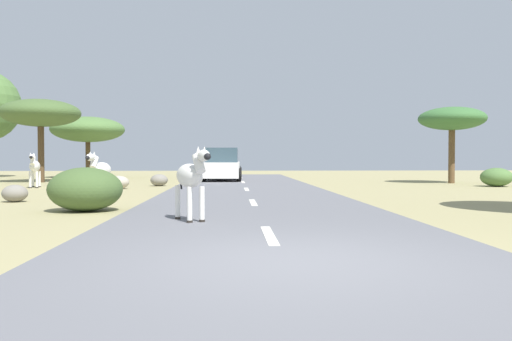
# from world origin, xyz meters

# --- Properties ---
(ground_plane) EXTENTS (90.00, 90.00, 0.00)m
(ground_plane) POSITION_xyz_m (0.00, 0.00, 0.00)
(ground_plane) COLOR #998E60
(road) EXTENTS (6.00, 64.00, 0.05)m
(road) POSITION_xyz_m (-0.18, 0.00, 0.03)
(road) COLOR slate
(road) RESTS_ON ground_plane
(lane_markings) EXTENTS (0.16, 56.00, 0.01)m
(lane_markings) POSITION_xyz_m (-0.18, -1.00, 0.05)
(lane_markings) COLOR silver
(lane_markings) RESTS_ON road
(zebra_0) EXTENTS (0.87, 1.42, 1.43)m
(zebra_0) POSITION_xyz_m (-1.55, 3.93, 0.90)
(zebra_0) COLOR silver
(zebra_0) RESTS_ON road
(zebra_1) EXTENTS (0.61, 1.56, 1.49)m
(zebra_1) POSITION_xyz_m (-9.08, 16.31, 0.89)
(zebra_1) COLOR silver
(zebra_1) RESTS_ON ground_plane
(zebra_2) EXTENTS (0.61, 1.53, 1.46)m
(zebra_2) POSITION_xyz_m (-4.82, 10.21, 0.87)
(zebra_2) COLOR silver
(zebra_2) RESTS_ON ground_plane
(car_0) EXTENTS (2.24, 4.45, 1.74)m
(car_0) POSITION_xyz_m (-1.23, 28.05, 0.85)
(car_0) COLOR silver
(car_0) RESTS_ON road
(car_1) EXTENTS (2.12, 4.39, 1.74)m
(car_1) POSITION_xyz_m (-1.23, 21.85, 0.85)
(car_1) COLOR white
(car_1) RESTS_ON road
(tree_1) EXTENTS (3.28, 3.28, 3.79)m
(tree_1) POSITION_xyz_m (10.21, 19.33, 3.18)
(tree_1) COLOR brown
(tree_1) RESTS_ON ground_plane
(tree_2) EXTENTS (4.00, 4.00, 4.27)m
(tree_2) POSITION_xyz_m (-10.56, 21.25, 3.55)
(tree_2) COLOR #4C3823
(tree_2) RESTS_ON ground_plane
(tree_4) EXTENTS (4.58, 4.58, 3.86)m
(tree_4) POSITION_xyz_m (-9.83, 27.38, 3.05)
(tree_4) COLOR #4C3823
(tree_4) RESTS_ON ground_plane
(bush_0) EXTENTS (1.74, 1.57, 1.04)m
(bush_0) POSITION_xyz_m (-4.23, 6.38, 0.52)
(bush_0) COLOR #425B2D
(bush_0) RESTS_ON ground_plane
(bush_2) EXTENTS (1.38, 1.24, 0.83)m
(bush_2) POSITION_xyz_m (10.91, 16.28, 0.41)
(bush_2) COLOR #4C7038
(bush_2) RESTS_ON ground_plane
(rock_1) EXTENTS (0.78, 0.74, 0.53)m
(rock_1) POSITION_xyz_m (-4.00, 17.43, 0.27)
(rock_1) COLOR gray
(rock_1) RESTS_ON ground_plane
(rock_3) EXTENTS (0.72, 0.63, 0.50)m
(rock_3) POSITION_xyz_m (-6.97, 9.08, 0.25)
(rock_3) COLOR gray
(rock_3) RESTS_ON ground_plane
(rock_4) EXTENTS (0.84, 0.80, 0.53)m
(rock_4) POSITION_xyz_m (-5.36, 15.36, 0.27)
(rock_4) COLOR #A89E8C
(rock_4) RESTS_ON ground_plane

